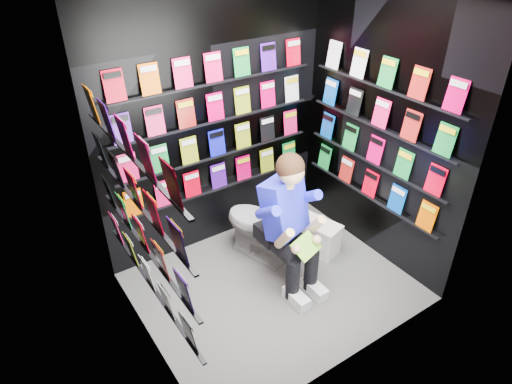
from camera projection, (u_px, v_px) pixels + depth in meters
floor at (273, 286)px, 4.34m from camera, size 2.40×2.40×0.00m
wall_back at (215, 125)px, 4.36m from camera, size 2.40×0.04×2.60m
wall_front at (367, 228)px, 2.95m from camera, size 2.40×0.04×2.60m
wall_left at (133, 213)px, 3.09m from camera, size 0.04×2.00×2.60m
wall_right at (381, 132)px, 4.22m from camera, size 0.04×2.00×2.60m
comics_back at (216, 125)px, 4.34m from camera, size 2.10×0.06×1.37m
comics_left at (137, 211)px, 3.10m from camera, size 0.06×1.70×1.37m
comics_right at (378, 132)px, 4.21m from camera, size 0.06×1.70×1.37m
toilet at (259, 225)px, 4.56m from camera, size 0.62×0.84×0.73m
longbox at (318, 238)px, 4.72m from camera, size 0.33×0.46×0.31m
longbox_lid at (319, 224)px, 4.63m from camera, size 0.36×0.49×0.03m
reader at (283, 207)px, 4.07m from camera, size 0.77×0.94×1.49m
held_comic at (306, 246)px, 3.93m from camera, size 0.32×0.24×0.12m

